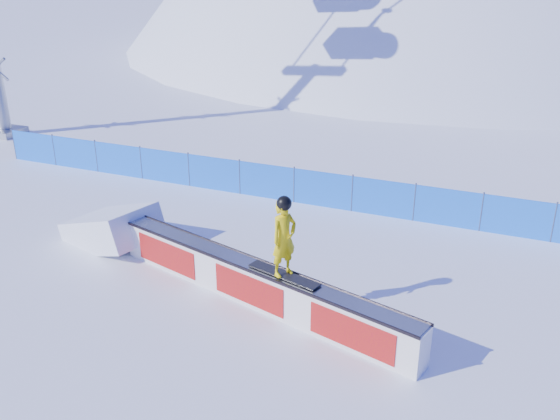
% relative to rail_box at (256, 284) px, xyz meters
% --- Properties ---
extents(ground, '(160.00, 160.00, 0.00)m').
position_rel_rail_box_xyz_m(ground, '(-2.50, 1.83, -0.52)').
color(ground, white).
rests_on(ground, ground).
extents(snow_hill, '(64.00, 64.00, 64.00)m').
position_rel_rail_box_xyz_m(snow_hill, '(-2.50, 43.83, -18.52)').
color(snow_hill, white).
rests_on(snow_hill, ground).
extents(safety_fence, '(22.05, 0.05, 1.30)m').
position_rel_rail_box_xyz_m(safety_fence, '(-2.50, 6.33, 0.09)').
color(safety_fence, blue).
rests_on(safety_fence, ground).
extents(rail_box, '(8.58, 3.00, 1.05)m').
position_rel_rail_box_xyz_m(rail_box, '(0.00, 0.00, 0.00)').
color(rail_box, white).
rests_on(rail_box, ground).
extents(snow_ramp, '(3.19, 2.47, 1.76)m').
position_rel_rail_box_xyz_m(snow_ramp, '(-5.26, 1.50, -0.52)').
color(snow_ramp, white).
rests_on(snow_ramp, ground).
extents(snowboarder, '(1.87, 0.83, 1.94)m').
position_rel_rail_box_xyz_m(snowboarder, '(0.80, -0.23, 1.48)').
color(snowboarder, black).
rests_on(snowboarder, rail_box).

